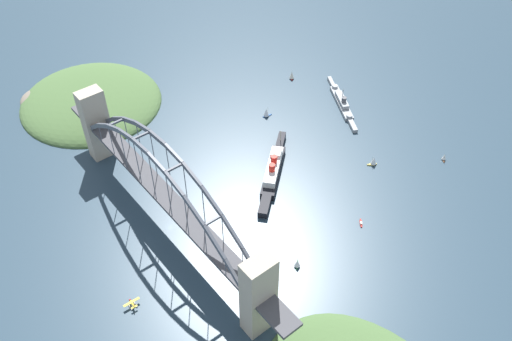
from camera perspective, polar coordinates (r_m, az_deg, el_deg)
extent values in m
plane|color=#283D4C|center=(395.13, -9.12, -5.88)|extent=(1400.00, 1400.00, 0.00)
cube|color=#ADA38E|center=(443.71, -16.56, 4.72)|extent=(12.29, 19.29, 62.25)
cube|color=#ADA38E|center=(317.75, 0.27, -13.16)|extent=(12.29, 19.29, 62.25)
cube|color=#47474C|center=(371.44, -9.67, -2.63)|extent=(190.73, 14.12, 2.40)
cube|color=#47474C|center=(456.96, -17.60, 5.92)|extent=(24.00, 14.12, 2.40)
cube|color=#47474C|center=(309.45, 2.46, -15.21)|extent=(24.00, 14.12, 2.40)
cube|color=#4C515B|center=(427.04, -16.78, 4.46)|extent=(21.63, 1.80, 17.64)
cube|color=#4C515B|center=(404.04, -15.93, 4.60)|extent=(21.33, 1.80, 14.49)
cube|color=#4C515B|center=(383.17, -14.89, 4.36)|extent=(20.94, 1.80, 11.33)
cube|color=#4C515B|center=(364.53, -13.64, 3.68)|extent=(20.48, 1.80, 8.13)
cube|color=#4C515B|center=(348.27, -12.18, 2.52)|extent=(19.96, 1.80, 4.87)
cube|color=#4C515B|center=(334.65, -10.52, 0.81)|extent=(19.96, 1.80, 4.87)
cube|color=#4C515B|center=(324.00, -8.65, -1.46)|extent=(20.48, 1.80, 8.13)
cube|color=#4C515B|center=(316.73, -6.61, -4.29)|extent=(20.94, 1.80, 11.33)
cube|color=#4C515B|center=(313.28, -4.43, -7.62)|extent=(21.33, 1.80, 14.49)
cube|color=#4C515B|center=(314.11, -2.16, -11.35)|extent=(21.63, 1.80, 17.64)
cube|color=#4C515B|center=(430.32, -15.29, 5.16)|extent=(21.63, 1.80, 17.64)
cube|color=#4C515B|center=(407.50, -14.36, 5.34)|extent=(21.33, 1.80, 14.49)
cube|color=#4C515B|center=(386.82, -13.24, 5.14)|extent=(20.94, 1.80, 11.33)
cube|color=#4C515B|center=(368.36, -11.93, 4.50)|extent=(20.48, 1.80, 8.13)
cube|color=#4C515B|center=(352.29, -10.41, 3.38)|extent=(19.96, 1.80, 4.87)
cube|color=#4C515B|center=(338.83, -8.69, 1.73)|extent=(19.96, 1.80, 4.87)
cube|color=#4C515B|center=(328.31, -6.79, -0.48)|extent=(20.48, 1.80, 8.13)
cube|color=#4C515B|center=(321.14, -4.73, -3.25)|extent=(20.94, 1.80, 11.33)
cube|color=#4C515B|center=(317.73, -2.56, -6.51)|extent=(21.33, 1.80, 14.49)
cube|color=#4C515B|center=(318.55, -0.31, -10.18)|extent=(21.63, 1.80, 17.64)
cube|color=#4C515B|center=(440.64, -16.42, 4.66)|extent=(1.40, 12.71, 1.40)
cube|color=#4C515B|center=(394.81, -14.64, 4.96)|extent=(1.40, 12.71, 1.40)
cube|color=#4C515B|center=(357.74, -12.07, 3.64)|extent=(1.40, 12.71, 1.40)
cube|color=#4C515B|center=(330.72, -8.69, 0.28)|extent=(1.40, 12.71, 1.40)
cube|color=#4C515B|center=(316.34, -4.59, -5.31)|extent=(1.40, 12.71, 1.40)
cube|color=#4C515B|center=(318.05, -0.09, -12.68)|extent=(1.40, 12.71, 1.40)
cylinder|color=#4C515B|center=(419.24, -16.20, 3.88)|extent=(0.56, 0.56, 13.90)
cylinder|color=#4C515B|center=(422.58, -14.69, 4.60)|extent=(0.56, 0.56, 13.90)
cylinder|color=#4C515B|center=(400.96, -15.11, 3.16)|extent=(0.56, 0.56, 25.65)
cylinder|color=#4C515B|center=(404.45, -13.54, 3.91)|extent=(0.56, 0.56, 25.65)
cylinder|color=#4C515B|center=(383.99, -13.87, 2.17)|extent=(0.56, 0.56, 34.04)
cylinder|color=#4C515B|center=(387.63, -12.24, 2.97)|extent=(0.56, 0.56, 34.04)
cylinder|color=#4C515B|center=(368.45, -12.48, 0.90)|extent=(0.56, 0.56, 39.07)
cylinder|color=#4C515B|center=(372.24, -10.80, 1.74)|extent=(0.56, 0.56, 39.07)
cylinder|color=#4C515B|center=(354.48, -10.94, -0.67)|extent=(0.56, 0.56, 40.75)
cylinder|color=#4C515B|center=(358.42, -9.21, 0.22)|extent=(0.56, 0.56, 40.75)
cylinder|color=#4C515B|center=(342.27, -9.24, -2.56)|extent=(0.56, 0.56, 39.07)
cylinder|color=#4C515B|center=(346.36, -7.47, -1.62)|extent=(0.56, 0.56, 39.07)
cylinder|color=#4C515B|center=(332.03, -7.38, -4.78)|extent=(0.56, 0.56, 34.04)
cylinder|color=#4C515B|center=(336.24, -5.58, -3.78)|extent=(0.56, 0.56, 34.04)
cylinder|color=#4C515B|center=(323.99, -5.38, -7.32)|extent=(0.56, 0.56, 25.65)
cylinder|color=#4C515B|center=(328.30, -3.56, -6.26)|extent=(0.56, 0.56, 25.65)
cylinder|color=#4C515B|center=(318.37, -3.25, -10.15)|extent=(0.56, 0.56, 13.90)
cylinder|color=#4C515B|center=(322.75, -1.42, -9.02)|extent=(0.56, 0.56, 13.90)
ellipsoid|color=#476638|center=(523.16, -17.03, 6.89)|extent=(132.96, 126.97, 24.94)
ellipsoid|color=#756B5B|center=(539.34, -21.71, 6.79)|extent=(46.54, 38.09, 13.71)
cube|color=black|center=(425.71, 1.83, -0.13)|extent=(45.12, 50.69, 5.60)
cube|color=black|center=(453.72, 2.64, 3.13)|extent=(16.84, 18.42, 5.60)
cube|color=black|center=(399.36, 0.92, -3.84)|extent=(17.76, 19.19, 5.60)
cube|color=white|center=(421.85, 1.85, 0.42)|extent=(34.67, 38.72, 5.63)
cube|color=white|center=(427.48, 2.13, 1.91)|extent=(12.31, 12.47, 3.20)
cylinder|color=red|center=(419.40, 1.92, 1.20)|extent=(4.90, 4.90, 6.17)
cylinder|color=red|center=(412.41, 1.69, 0.32)|extent=(4.90, 4.90, 6.17)
cylinder|color=tan|center=(446.90, 2.63, 3.70)|extent=(0.50, 0.50, 10.00)
cube|color=gray|center=(503.51, 9.05, 7.08)|extent=(47.86, 31.08, 3.31)
cube|color=gray|center=(529.30, 8.00, 9.22)|extent=(16.39, 11.16, 3.31)
cube|color=gray|center=(478.69, 10.21, 4.71)|extent=(16.73, 11.78, 3.31)
cube|color=gray|center=(501.48, 9.10, 7.40)|extent=(25.06, 17.59, 3.65)
cylinder|color=gray|center=(519.59, 8.35, 8.83)|extent=(5.47, 5.47, 2.20)
cylinder|color=gray|center=(484.67, 9.87, 5.74)|extent=(5.47, 5.47, 2.20)
cylinder|color=gray|center=(497.54, 9.18, 8.04)|extent=(0.60, 0.60, 10.00)
cylinder|color=#4C4C51|center=(495.33, 9.32, 7.44)|extent=(4.30, 4.30, 4.40)
cylinder|color=#B7B7B2|center=(358.92, -13.19, -13.92)|extent=(5.08, 1.17, 0.90)
cylinder|color=#B7B7B2|center=(359.37, -12.68, -13.67)|extent=(5.08, 1.17, 0.90)
cylinder|color=maroon|center=(358.02, -13.22, -13.83)|extent=(0.14, 0.14, 1.28)
cylinder|color=maroon|center=(358.47, -12.71, -13.58)|extent=(0.14, 0.14, 1.28)
ellipsoid|color=gold|center=(357.10, -13.00, -13.58)|extent=(6.89, 1.85, 1.48)
cylinder|color=maroon|center=(358.81, -13.22, -13.23)|extent=(0.88, 1.45, 1.41)
cube|color=gold|center=(357.06, -13.07, -13.43)|extent=(2.29, 11.03, 0.20)
cube|color=gold|center=(355.33, -12.78, -13.91)|extent=(1.32, 4.22, 0.12)
cube|color=maroon|center=(354.22, -12.82, -13.79)|extent=(1.10, 0.18, 1.50)
cube|color=brown|center=(465.21, 19.26, 1.06)|extent=(3.59, 3.68, 0.72)
cube|color=brown|center=(463.40, 19.30, 0.85)|extent=(1.32, 1.34, 0.72)
cube|color=brown|center=(467.03, 19.23, 1.26)|extent=(1.41, 1.43, 0.72)
cylinder|color=tan|center=(462.87, 19.36, 1.34)|extent=(0.16, 0.16, 5.94)
cone|color=white|center=(463.85, 19.34, 1.40)|extent=(4.79, 4.79, 4.75)
cube|color=#2D6B3D|center=(369.31, 4.39, -9.97)|extent=(4.37, 4.49, 1.02)
cube|color=#2D6B3D|center=(371.06, 4.43, -9.61)|extent=(1.62, 1.65, 1.02)
cube|color=#2D6B3D|center=(367.58, 4.34, -10.33)|extent=(1.74, 1.76, 1.02)
cylinder|color=tan|center=(366.57, 4.42, -9.58)|extent=(0.16, 0.16, 6.37)
cone|color=white|center=(366.06, 4.40, -9.77)|extent=(5.68, 5.68, 5.10)
cube|color=#B2231E|center=(534.12, 3.78, 9.76)|extent=(5.15, 4.22, 0.71)
cube|color=#B2231E|center=(536.68, 3.71, 9.95)|extent=(1.84, 1.62, 0.71)
cube|color=#B2231E|center=(531.55, 3.84, 9.57)|extent=(1.94, 1.78, 0.71)
cylinder|color=tan|center=(531.90, 3.79, 10.19)|extent=(0.16, 0.16, 8.49)
cone|color=silver|center=(531.01, 3.82, 10.08)|extent=(5.95, 5.95, 6.79)
cube|color=#234C8C|center=(484.43, 1.20, 5.84)|extent=(3.11, 5.58, 0.77)
cube|color=#234C8C|center=(485.82, 1.57, 5.96)|extent=(1.29, 1.91, 0.77)
cube|color=#234C8C|center=(483.05, 0.84, 5.72)|extent=(1.48, 1.94, 0.77)
cylinder|color=tan|center=(481.69, 1.26, 6.30)|extent=(0.16, 0.16, 8.79)
cone|color=white|center=(481.35, 1.10, 6.21)|extent=(5.63, 5.63, 7.03)
cube|color=#B2231E|center=(399.05, 11.06, -5.49)|extent=(4.71, 4.46, 0.90)
cube|color=#B2231E|center=(401.12, 11.02, -5.15)|extent=(1.82, 1.77, 0.90)
cube|color=#B2231E|center=(396.99, 11.11, -5.83)|extent=(1.95, 1.91, 0.90)
cube|color=beige|center=(397.98, 11.09, -5.47)|extent=(2.70, 2.62, 0.93)
cube|color=gold|center=(445.13, 12.19, 0.64)|extent=(4.19, 5.14, 1.04)
cube|color=gold|center=(444.16, 11.80, 0.60)|extent=(1.60, 1.84, 1.04)
cube|color=gold|center=(446.13, 12.58, 0.68)|extent=(1.75, 1.93, 1.04)
cylinder|color=tan|center=(442.04, 12.22, 1.06)|extent=(0.16, 0.16, 7.92)
cone|color=white|center=(442.74, 12.39, 1.04)|extent=(6.02, 6.02, 6.33)
cone|color=red|center=(438.47, -8.11, 0.63)|extent=(2.20, 2.20, 2.20)
sphere|color=#F2E566|center=(437.52, -8.13, 0.76)|extent=(0.50, 0.50, 0.50)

